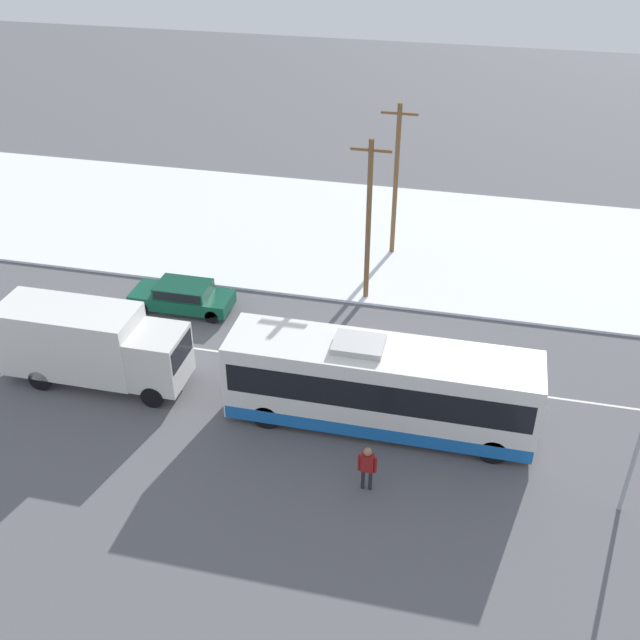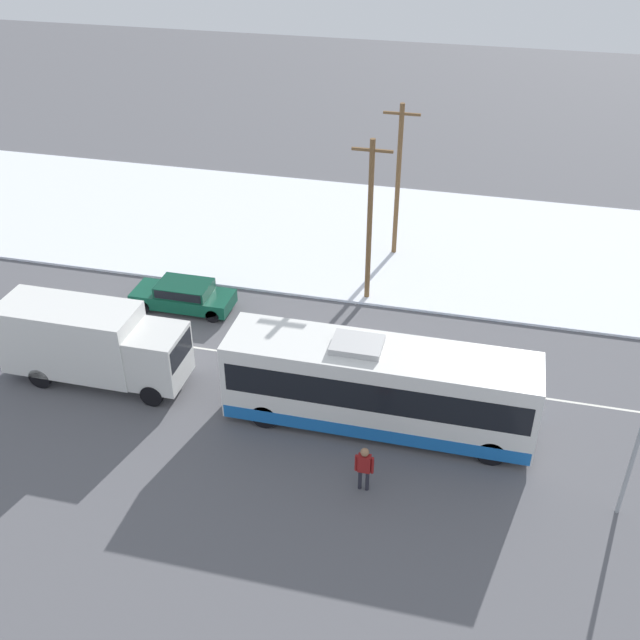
{
  "view_description": "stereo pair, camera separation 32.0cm",
  "coord_description": "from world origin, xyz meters",
  "px_view_note": "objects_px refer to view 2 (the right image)",
  "views": [
    {
      "loc": [
        4.72,
        -24.49,
        18.41
      ],
      "look_at": [
        -1.28,
        1.3,
        1.4
      ],
      "focal_mm": 42.0,
      "sensor_mm": 36.0,
      "label": 1
    },
    {
      "loc": [
        5.03,
        -24.41,
        18.41
      ],
      "look_at": [
        -1.28,
        1.3,
        1.4
      ],
      "focal_mm": 42.0,
      "sensor_mm": 36.0,
      "label": 2
    }
  ],
  "objects_px": {
    "sedan_car": "(184,294)",
    "utility_pole_roadside": "(370,220)",
    "city_bus": "(378,387)",
    "pedestrian_at_stop": "(364,465)",
    "utility_pole_snowlot": "(398,179)",
    "box_truck": "(90,342)"
  },
  "relations": [
    {
      "from": "sedan_car",
      "to": "utility_pole_roadside",
      "type": "distance_m",
      "value": 9.21
    },
    {
      "from": "city_bus",
      "to": "pedestrian_at_stop",
      "type": "bearing_deg",
      "value": -87.37
    },
    {
      "from": "city_bus",
      "to": "sedan_car",
      "type": "height_order",
      "value": "city_bus"
    },
    {
      "from": "city_bus",
      "to": "utility_pole_snowlot",
      "type": "distance_m",
      "value": 14.0
    },
    {
      "from": "pedestrian_at_stop",
      "to": "utility_pole_roadside",
      "type": "relative_size",
      "value": 0.23
    },
    {
      "from": "pedestrian_at_stop",
      "to": "city_bus",
      "type": "bearing_deg",
      "value": 92.63
    },
    {
      "from": "box_truck",
      "to": "utility_pole_roadside",
      "type": "height_order",
      "value": "utility_pole_roadside"
    },
    {
      "from": "city_bus",
      "to": "pedestrian_at_stop",
      "type": "distance_m",
      "value": 3.48
    },
    {
      "from": "box_truck",
      "to": "utility_pole_snowlot",
      "type": "distance_m",
      "value": 17.08
    },
    {
      "from": "pedestrian_at_stop",
      "to": "utility_pole_snowlot",
      "type": "xyz_separation_m",
      "value": [
        -1.69,
        17.13,
        3.08
      ]
    },
    {
      "from": "utility_pole_roadside",
      "to": "city_bus",
      "type": "bearing_deg",
      "value": -76.87
    },
    {
      "from": "city_bus",
      "to": "utility_pole_snowlot",
      "type": "height_order",
      "value": "utility_pole_snowlot"
    },
    {
      "from": "pedestrian_at_stop",
      "to": "utility_pole_roadside",
      "type": "xyz_separation_m",
      "value": [
        -2.22,
        12.27,
        3.01
      ]
    },
    {
      "from": "pedestrian_at_stop",
      "to": "utility_pole_snowlot",
      "type": "relative_size",
      "value": 0.22
    },
    {
      "from": "city_bus",
      "to": "utility_pole_roadside",
      "type": "xyz_separation_m",
      "value": [
        -2.07,
        8.85,
        2.37
      ]
    },
    {
      "from": "sedan_car",
      "to": "box_truck",
      "type": "bearing_deg",
      "value": 76.83
    },
    {
      "from": "box_truck",
      "to": "sedan_car",
      "type": "xyz_separation_m",
      "value": [
        1.38,
        5.91,
        -1.06
      ]
    },
    {
      "from": "box_truck",
      "to": "utility_pole_roadside",
      "type": "distance_m",
      "value": 13.12
    },
    {
      "from": "box_truck",
      "to": "sedan_car",
      "type": "distance_m",
      "value": 6.16
    },
    {
      "from": "box_truck",
      "to": "sedan_car",
      "type": "relative_size",
      "value": 1.58
    },
    {
      "from": "sedan_car",
      "to": "city_bus",
      "type": "bearing_deg",
      "value": 149.55
    },
    {
      "from": "utility_pole_roadside",
      "to": "pedestrian_at_stop",
      "type": "bearing_deg",
      "value": -79.74
    }
  ]
}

